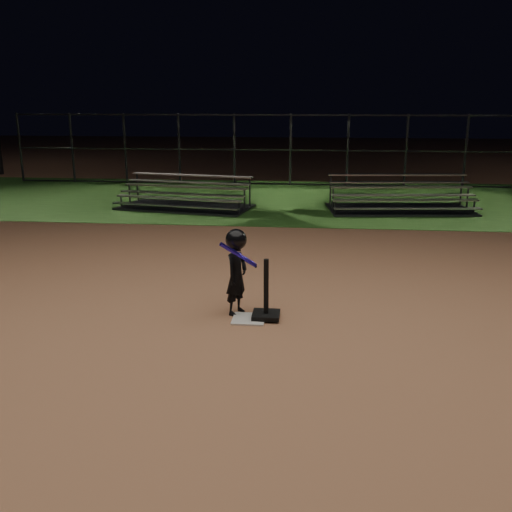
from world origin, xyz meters
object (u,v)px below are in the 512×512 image
Objects in this scene: batting_tee at (266,306)px; bleacher_right at (400,204)px; home_plate at (249,319)px; child_batter at (236,269)px; bleacher_left at (185,202)px.

bleacher_right is (3.00, 8.37, 0.01)m from batting_tee.
home_plate is 0.11× the size of bleacher_right.
home_plate is at bearing -162.83° from batting_tee.
batting_tee is 0.68× the size of child_batter.
bleacher_left reaches higher than batting_tee.
bleacher_left is at bearing 110.13° from batting_tee.
home_plate is 0.36× the size of child_batter.
home_plate is at bearing -61.08° from bleacher_left.
bleacher_right reaches higher than home_plate.
child_batter is (-0.43, 0.16, 0.47)m from batting_tee.
batting_tee is at bearing -86.19° from child_batter.
child_batter is at bearing -61.86° from bleacher_left.
batting_tee reaches higher than home_plate.
home_plate is 0.72m from child_batter.
bleacher_left is 5.98m from bleacher_right.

